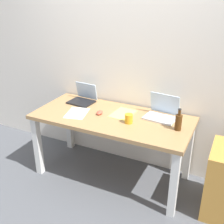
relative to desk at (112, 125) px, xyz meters
name	(u,v)px	position (x,y,z in m)	size (l,w,h in m)	color
ground_plane	(112,175)	(0.00, 0.00, -0.65)	(8.00, 8.00, 0.00)	#515459
back_wall	(129,56)	(0.00, 0.44, 0.65)	(5.20, 0.08, 2.60)	silver
desk	(112,125)	(0.00, 0.00, 0.00)	(1.68, 0.76, 0.75)	#A37A4C
laptop_left	(83,98)	(-0.49, 0.22, 0.14)	(0.30, 0.27, 0.21)	black
laptop_right	(162,113)	(0.48, 0.20, 0.16)	(0.34, 0.28, 0.24)	silver
beer_bottle	(178,122)	(0.70, 0.00, 0.19)	(0.07, 0.07, 0.22)	#47280F
computer_mouse	(100,113)	(-0.15, -0.01, 0.12)	(0.06, 0.10, 0.03)	#D84C38
coffee_mug	(129,119)	(0.22, -0.07, 0.15)	(0.08, 0.08, 0.10)	gold
paper_sheet_front_left	(77,113)	(-0.38, -0.09, 0.10)	(0.21, 0.30, 0.00)	white
paper_sheet_near_back	(123,114)	(0.08, 0.11, 0.10)	(0.21, 0.30, 0.00)	#F4E06B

